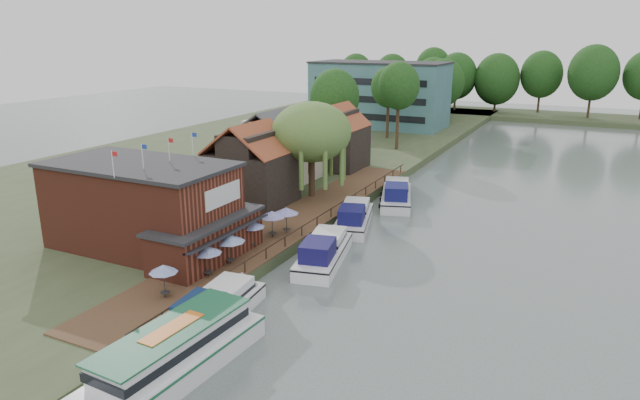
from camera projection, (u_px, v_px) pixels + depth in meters
The scene contains 28 objects.
ground at pixel (320, 289), 42.41m from camera, with size 260.00×260.00×0.00m, color #505D5C.
land_bank at pixel (245, 158), 85.19m from camera, with size 50.00×140.00×1.00m, color #384728.
quay_deck at pixel (292, 222), 54.13m from camera, with size 6.00×50.00×0.10m, color #47301E.
quay_rail at pixel (320, 220), 53.28m from camera, with size 0.20×49.00×1.00m, color black, non-canonical shape.
pub at pixel (161, 208), 46.24m from camera, with size 20.00×11.00×7.30m, color maroon, non-canonical shape.
hotel_block at pixel (380, 94), 109.99m from camera, with size 25.40×12.40×12.30m, color #38666B, non-canonical shape.
cottage_a at pixel (251, 164), 59.39m from camera, with size 8.60×7.60×8.50m, color black, non-canonical shape.
cottage_b at pixel (276, 145), 69.27m from camera, with size 9.60×8.60×8.50m, color beige, non-canonical shape.
cottage_c at pixel (337, 136), 75.30m from camera, with size 7.60×7.60×8.50m, color black, non-canonical shape.
willow at pixel (312, 150), 61.50m from camera, with size 8.60×8.60×10.43m, color #476B2D, non-canonical shape.
umbrella_0 at pixel (164, 281), 38.25m from camera, with size 1.97×1.97×2.38m, color #1C3B9A, non-canonical shape.
umbrella_1 at pixel (207, 261), 41.60m from camera, with size 2.23×2.23×2.38m, color navy, non-canonical shape.
umbrella_2 at pixel (230, 249), 43.90m from camera, with size 2.43×2.43×2.38m, color #1C489C, non-canonical shape.
umbrella_3 at pixel (252, 234), 47.22m from camera, with size 2.21×2.21×2.38m, color navy, non-canonical shape.
umbrella_4 at pixel (272, 224), 49.77m from camera, with size 2.31×2.31×2.38m, color navy, non-canonical shape.
umbrella_5 at pixel (286, 220), 50.77m from camera, with size 2.25×2.25×2.38m, color #1B1C95, non-canonical shape.
cruiser_0 at pixel (216, 304), 37.28m from camera, with size 3.29×10.17×2.48m, color white, non-canonical shape.
cruiser_1 at pixel (324, 248), 46.91m from camera, with size 3.42×10.58×2.59m, color white, non-canonical shape.
cruiser_2 at pixel (354, 214), 55.92m from camera, with size 3.34×10.32×2.52m, color silver, non-canonical shape.
cruiser_3 at pixel (397, 192), 63.50m from camera, with size 3.52×10.86×2.67m, color silver, non-canonical shape.
tour_boat at pixel (165, 357), 30.75m from camera, with size 3.85×13.65×2.98m, color silver, non-canonical shape.
swan at pixel (169, 344), 34.42m from camera, with size 0.44×0.44×0.44m, color white.
bank_tree_0 at pixel (335, 112), 83.47m from camera, with size 7.24×7.24×12.55m, color #143811, non-canonical shape.
bank_tree_1 at pixel (398, 106), 87.12m from camera, with size 6.30×6.30×13.37m, color #143811, non-canonical shape.
bank_tree_2 at pixel (388, 103), 96.85m from camera, with size 6.00×6.00×12.14m, color #143811, non-canonical shape.
bank_tree_3 at pixel (430, 97), 114.69m from camera, with size 6.36×6.36×10.28m, color #143811, non-canonical shape.
bank_tree_4 at pixel (443, 89), 118.44m from camera, with size 8.52×8.52×12.53m, color #143811, non-canonical shape.
bank_tree_5 at pixel (433, 85), 128.27m from camera, with size 8.56×8.56×12.42m, color #143811, non-canonical shape.
Camera 1 is at (17.30, -34.80, 18.22)m, focal length 32.00 mm.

